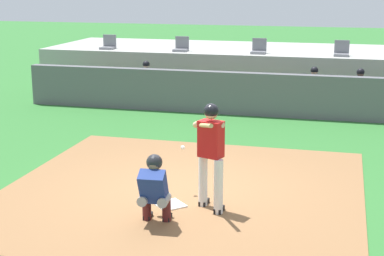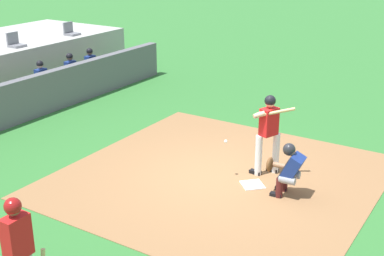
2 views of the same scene
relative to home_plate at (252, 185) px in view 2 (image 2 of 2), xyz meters
name	(u,v)px [view 2 (image 2 of 2)]	position (x,y,z in m)	size (l,w,h in m)	color
ground_plane	(219,177)	(0.00, 0.80, -0.02)	(80.00, 80.00, 0.00)	#2D6B2D
dirt_infield	(219,177)	(0.00, 0.80, -0.02)	(6.40, 6.40, 0.01)	olive
home_plate	(252,185)	(0.00, 0.00, 0.00)	(0.44, 0.44, 0.02)	white
batter_at_plate	(268,130)	(0.69, 0.01, 1.01)	(0.59, 0.86, 1.80)	silver
catcher_crouched	(287,168)	(-0.02, -0.75, 0.59)	(0.51, 1.81, 1.13)	gray
on_deck_batter	(19,249)	(-5.20, 0.95, 1.00)	(0.58, 0.23, 1.79)	#99999E
dugout_wall	(14,103)	(0.00, 7.30, 0.58)	(13.00, 0.30, 1.20)	#59595E
dugout_player_1	(44,81)	(1.89, 8.14, 0.65)	(0.49, 0.70, 1.30)	#939399
dugout_player_2	(74,72)	(3.17, 8.14, 0.65)	(0.49, 0.70, 1.30)	#939399
dugout_player_3	(93,66)	(4.13, 8.14, 0.65)	(0.49, 0.70, 1.30)	#939399
stadium_seat_3	(15,43)	(2.60, 10.18, 1.51)	(0.46, 0.46, 0.48)	slate
stadium_seat_4	(71,31)	(5.20, 10.18, 1.51)	(0.46, 0.46, 0.48)	slate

